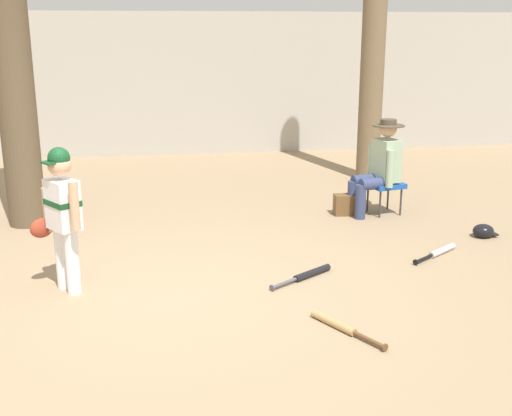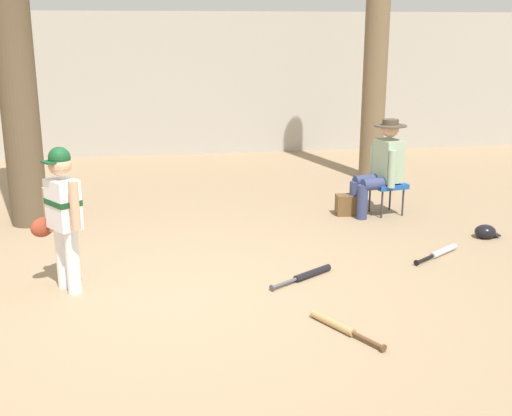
# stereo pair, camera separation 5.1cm
# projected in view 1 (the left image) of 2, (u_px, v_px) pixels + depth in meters

# --- Properties ---
(ground_plane) EXTENTS (60.00, 60.00, 0.00)m
(ground_plane) POSITION_uv_depth(u_px,v_px,m) (180.00, 299.00, 5.59)
(ground_plane) COLOR #937A5B
(concrete_back_wall) EXTENTS (18.00, 0.36, 2.57)m
(concrete_back_wall) POSITION_uv_depth(u_px,v_px,m) (160.00, 84.00, 11.79)
(concrete_back_wall) COLOR #ADA89E
(concrete_back_wall) RESTS_ON ground
(tree_behind_spectator) EXTENTS (0.50, 0.50, 5.17)m
(tree_behind_spectator) POSITION_uv_depth(u_px,v_px,m) (374.00, 24.00, 9.48)
(tree_behind_spectator) COLOR brown
(tree_behind_spectator) RESTS_ON ground
(young_ballplayer) EXTENTS (0.52, 0.50, 1.31)m
(young_ballplayer) POSITION_uv_depth(u_px,v_px,m) (61.00, 211.00, 5.58)
(young_ballplayer) COLOR white
(young_ballplayer) RESTS_ON ground
(folding_stool) EXTENTS (0.47, 0.47, 0.41)m
(folding_stool) POSITION_uv_depth(u_px,v_px,m) (385.00, 186.00, 8.08)
(folding_stool) COLOR #194C9E
(folding_stool) RESTS_ON ground
(seated_spectator) EXTENTS (0.68, 0.54, 1.20)m
(seated_spectator) POSITION_uv_depth(u_px,v_px,m) (379.00, 165.00, 7.97)
(seated_spectator) COLOR navy
(seated_spectator) RESTS_ON ground
(handbag_beside_stool) EXTENTS (0.35, 0.19, 0.26)m
(handbag_beside_stool) POSITION_uv_depth(u_px,v_px,m) (348.00, 205.00, 8.10)
(handbag_beside_stool) COLOR brown
(handbag_beside_stool) RESTS_ON ground
(bat_black_composite) EXTENTS (0.68, 0.48, 0.07)m
(bat_black_composite) POSITION_uv_depth(u_px,v_px,m) (308.00, 274.00, 6.06)
(bat_black_composite) COLOR black
(bat_black_composite) RESTS_ON ground
(bat_aluminum_silver) EXTENTS (0.64, 0.47, 0.07)m
(bat_aluminum_silver) POSITION_uv_depth(u_px,v_px,m) (439.00, 252.00, 6.68)
(bat_aluminum_silver) COLOR #B7BCC6
(bat_aluminum_silver) RESTS_ON ground
(bat_wood_tan) EXTENTS (0.43, 0.69, 0.07)m
(bat_wood_tan) POSITION_uv_depth(u_px,v_px,m) (339.00, 325.00, 5.03)
(bat_wood_tan) COLOR tan
(bat_wood_tan) RESTS_ON ground
(batting_helmet_black) EXTENTS (0.28, 0.22, 0.16)m
(batting_helmet_black) POSITION_uv_depth(u_px,v_px,m) (483.00, 231.00, 7.24)
(batting_helmet_black) COLOR black
(batting_helmet_black) RESTS_ON ground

